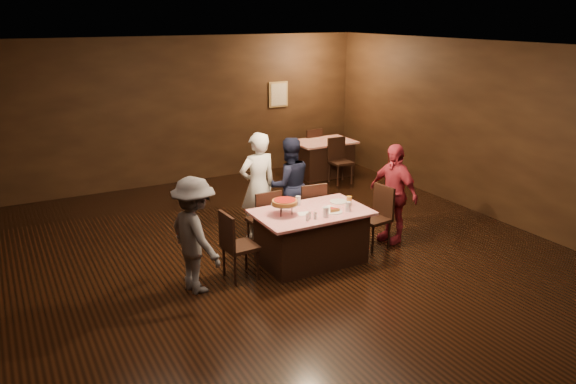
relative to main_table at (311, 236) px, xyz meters
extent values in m
plane|color=black|center=(-0.28, -0.24, -0.39)|extent=(10.00, 10.00, 0.00)
cube|color=silver|center=(-0.28, -0.24, 2.62)|extent=(8.00, 10.00, 0.04)
cube|color=black|center=(-0.28, 4.76, 1.11)|extent=(8.00, 0.04, 3.00)
cube|color=black|center=(3.72, -0.24, 1.11)|extent=(0.04, 10.00, 3.00)
cube|color=tan|center=(1.92, 4.73, 1.31)|extent=(0.46, 0.03, 0.56)
cube|color=beige|center=(1.92, 4.71, 1.31)|extent=(0.38, 0.01, 0.48)
cube|color=#B40C1C|center=(0.00, 0.00, 0.00)|extent=(1.60, 1.00, 0.77)
cube|color=red|center=(2.52, 3.77, 0.00)|extent=(1.30, 0.90, 0.77)
cube|color=black|center=(-0.40, 0.75, 0.09)|extent=(0.43, 0.43, 0.95)
cube|color=black|center=(0.40, 0.75, 0.09)|extent=(0.47, 0.47, 0.95)
cube|color=black|center=(-1.10, 0.00, 0.09)|extent=(0.45, 0.45, 0.95)
cube|color=black|center=(1.10, 0.00, 0.09)|extent=(0.47, 0.47, 0.95)
cube|color=black|center=(2.52, 3.07, 0.09)|extent=(0.43, 0.43, 0.95)
cube|color=black|center=(2.52, 4.37, 0.09)|extent=(0.46, 0.46, 0.95)
imported|color=white|center=(-0.27, 1.18, 0.47)|extent=(0.65, 0.45, 1.71)
imported|color=black|center=(0.30, 1.22, 0.40)|extent=(0.83, 0.69, 1.56)
imported|color=#535257|center=(-1.74, -0.06, 0.37)|extent=(0.74, 1.07, 1.52)
imported|color=#AB2A3D|center=(1.51, 0.09, 0.39)|extent=(0.53, 0.96, 1.56)
cylinder|color=black|center=(-0.40, 0.15, 0.46)|extent=(0.01, 0.01, 0.15)
cylinder|color=black|center=(-0.49, 0.00, 0.46)|extent=(0.01, 0.01, 0.15)
cylinder|color=black|center=(-0.31, 0.00, 0.46)|extent=(0.01, 0.01, 0.15)
cylinder|color=silver|center=(-0.40, 0.05, 0.54)|extent=(0.38, 0.38, 0.01)
cylinder|color=#B27233|center=(-0.40, 0.05, 0.57)|extent=(0.35, 0.35, 0.05)
cylinder|color=#A5140C|center=(-0.40, 0.05, 0.60)|extent=(0.30, 0.30, 0.01)
cylinder|color=white|center=(0.25, -0.18, 0.39)|extent=(0.25, 0.25, 0.01)
cylinder|color=#B27233|center=(0.25, -0.18, 0.42)|extent=(0.18, 0.18, 0.04)
cylinder|color=#A5140C|center=(0.25, -0.18, 0.44)|extent=(0.14, 0.14, 0.01)
cylinder|color=white|center=(0.55, 0.15, 0.39)|extent=(0.25, 0.25, 0.01)
cylinder|color=silver|center=(0.05, -0.30, 0.46)|extent=(0.08, 0.08, 0.14)
cylinder|color=silver|center=(0.45, -0.25, 0.46)|extent=(0.08, 0.08, 0.14)
cylinder|color=#BF7F26|center=(0.60, -0.05, 0.46)|extent=(0.08, 0.08, 0.14)
cylinder|color=silver|center=(-0.05, 0.30, 0.46)|extent=(0.08, 0.08, 0.14)
cylinder|color=silver|center=(-0.18, -0.25, 0.43)|extent=(0.04, 0.04, 0.08)
cylinder|color=silver|center=(-0.18, -0.25, 0.47)|extent=(0.05, 0.05, 0.02)
cylinder|color=silver|center=(-0.12, -0.30, 0.43)|extent=(0.04, 0.04, 0.08)
cylinder|color=silver|center=(-0.12, -0.30, 0.47)|extent=(0.05, 0.05, 0.02)
cylinder|color=silver|center=(-0.24, -0.30, 0.43)|extent=(0.04, 0.04, 0.08)
cylinder|color=silver|center=(-0.24, -0.30, 0.47)|extent=(0.05, 0.05, 0.02)
cube|color=white|center=(0.30, 0.00, 0.39)|extent=(0.19, 0.19, 0.01)
cube|color=white|center=(-0.15, -0.05, 0.39)|extent=(0.21, 0.21, 0.01)
camera|label=1|loc=(-3.81, -6.39, 3.05)|focal=35.00mm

